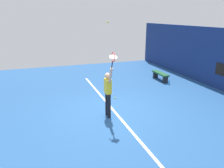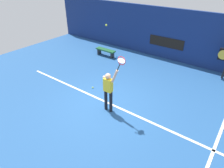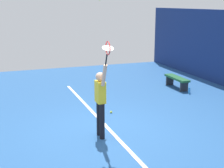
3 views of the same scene
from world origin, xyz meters
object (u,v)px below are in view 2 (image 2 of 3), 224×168
(tennis_ball, at_px, (106,25))
(spare_ball, at_px, (93,88))
(court_bench, at_px, (106,51))
(water_bottle, at_px, (117,57))
(tennis_player, at_px, (108,89))
(tennis_racket, at_px, (121,61))

(tennis_ball, distance_m, spare_ball, 3.84)
(court_bench, relative_size, spare_ball, 20.59)
(tennis_ball, height_order, water_bottle, tennis_ball)
(tennis_player, height_order, tennis_racket, tennis_racket)
(tennis_ball, height_order, court_bench, tennis_ball)
(tennis_ball, relative_size, spare_ball, 1.00)
(spare_ball, bearing_deg, tennis_ball, -28.53)
(court_bench, xyz_separation_m, water_bottle, (0.92, 0.00, -0.22))
(court_bench, bearing_deg, tennis_ball, -50.86)
(court_bench, bearing_deg, water_bottle, 0.00)
(tennis_player, bearing_deg, tennis_racket, -0.43)
(tennis_ball, xyz_separation_m, spare_ball, (-1.57, 0.85, -3.40))
(court_bench, distance_m, spare_ball, 4.08)
(tennis_racket, bearing_deg, court_bench, 133.65)
(tennis_racket, relative_size, water_bottle, 2.60)
(water_bottle, bearing_deg, tennis_ball, -58.82)
(tennis_player, relative_size, water_bottle, 8.19)
(tennis_racket, distance_m, tennis_ball, 1.28)
(tennis_racket, relative_size, court_bench, 0.45)
(tennis_racket, bearing_deg, spare_ball, 158.27)
(tennis_ball, distance_m, water_bottle, 6.11)
(tennis_ball, bearing_deg, spare_ball, 151.47)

